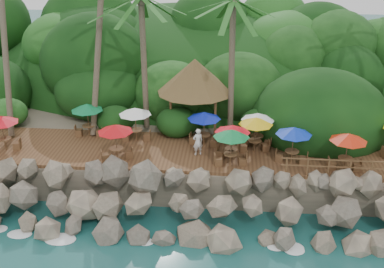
{
  "coord_description": "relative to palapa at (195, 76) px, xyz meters",
  "views": [
    {
      "loc": [
        2.06,
        -17.98,
        14.26
      ],
      "look_at": [
        0.0,
        6.0,
        3.4
      ],
      "focal_mm": 42.38,
      "sensor_mm": 36.0,
      "label": 1
    }
  ],
  "objects": [
    {
      "name": "ground",
      "position": [
        0.14,
        -9.74,
        -5.79
      ],
      "size": [
        140.0,
        140.0,
        0.0
      ],
      "primitive_type": "plane",
      "color": "#19514F",
      "rests_on": "ground"
    },
    {
      "name": "palapa",
      "position": [
        0.0,
        0.0,
        0.0
      ],
      "size": [
        4.86,
        4.86,
        4.6
      ],
      "color": "brown",
      "rests_on": "ground"
    },
    {
      "name": "dining_clusters",
      "position": [
        1.25,
        -3.93,
        -1.69
      ],
      "size": [
        24.86,
        5.2,
        2.17
      ],
      "color": "brown",
      "rests_on": "terrace"
    },
    {
      "name": "foam_line",
      "position": [
        0.14,
        -9.44,
        -5.76
      ],
      "size": [
        25.2,
        0.8,
        0.06
      ],
      "color": "white",
      "rests_on": "ground"
    },
    {
      "name": "seawall",
      "position": [
        0.14,
        -7.74,
        -4.64
      ],
      "size": [
        29.0,
        4.0,
        2.3
      ],
      "primitive_type": null,
      "color": "gray",
      "rests_on": "ground"
    },
    {
      "name": "terrace",
      "position": [
        0.14,
        -3.74,
        -3.59
      ],
      "size": [
        26.0,
        5.0,
        0.2
      ],
      "primitive_type": "cube",
      "color": "brown",
      "rests_on": "land_base"
    },
    {
      "name": "railing",
      "position": [
        9.25,
        -6.09,
        -2.88
      ],
      "size": [
        8.3,
        0.1,
        1.0
      ],
      "color": "brown",
      "rests_on": "terrace"
    },
    {
      "name": "land_base",
      "position": [
        0.14,
        6.26,
        -4.74
      ],
      "size": [
        32.0,
        25.2,
        2.1
      ],
      "primitive_type": "cube",
      "color": "gray",
      "rests_on": "ground"
    },
    {
      "name": "jungle_foliage",
      "position": [
        0.14,
        5.26,
        -5.79
      ],
      "size": [
        44.0,
        16.0,
        12.0
      ],
      "primitive_type": null,
      "color": "#143811",
      "rests_on": "ground"
    },
    {
      "name": "waiter",
      "position": [
        0.52,
        -4.17,
        -2.68
      ],
      "size": [
        0.7,
        0.6,
        1.62
      ],
      "primitive_type": "imported",
      "rotation": [
        0.0,
        0.0,
        3.57
      ],
      "color": "white",
      "rests_on": "terrace"
    },
    {
      "name": "jungle_hill",
      "position": [
        0.14,
        13.76,
        -5.79
      ],
      "size": [
        44.8,
        28.0,
        15.4
      ],
      "primitive_type": "ellipsoid",
      "color": "#143811",
      "rests_on": "ground"
    }
  ]
}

